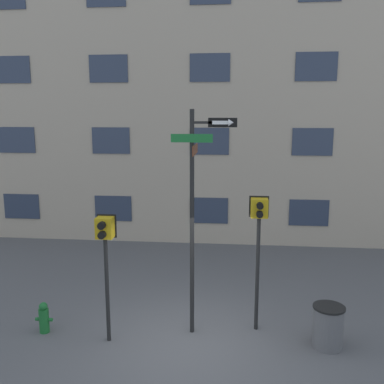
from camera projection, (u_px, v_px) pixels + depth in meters
name	position (u px, v px, depth m)	size (l,w,h in m)	color
ground_plane	(188.00, 343.00, 8.61)	(60.00, 60.00, 0.00)	#515154
building_facade	(210.00, 69.00, 14.38)	(24.00, 0.63, 12.08)	tan
street_sign_pole	(195.00, 205.00, 8.56)	(1.28, 0.94, 4.65)	black
pedestrian_signal_left	(105.00, 243.00, 8.35)	(0.39, 0.40, 2.61)	black
pedestrian_signal_right	(259.00, 226.00, 8.78)	(0.40, 0.40, 2.89)	black
fire_hydrant	(44.00, 318.00, 9.00)	(0.37, 0.21, 0.67)	#196028
trash_bin	(328.00, 326.00, 8.42)	(0.63, 0.63, 0.85)	#59595B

